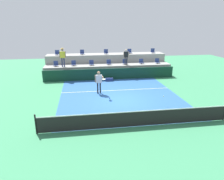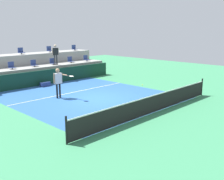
# 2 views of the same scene
# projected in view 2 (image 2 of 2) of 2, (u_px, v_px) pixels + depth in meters

# --- Properties ---
(ground_plane) EXTENTS (40.00, 40.00, 0.00)m
(ground_plane) POSITION_uv_depth(u_px,v_px,m) (98.00, 99.00, 16.13)
(ground_plane) COLOR #388456
(court_inner_paint) EXTENTS (9.00, 10.00, 0.01)m
(court_inner_paint) POSITION_uv_depth(u_px,v_px,m) (87.00, 96.00, 16.81)
(court_inner_paint) COLOR #285693
(court_inner_paint) RESTS_ON ground_plane
(court_service_line) EXTENTS (9.00, 0.06, 0.00)m
(court_service_line) POSITION_uv_depth(u_px,v_px,m) (73.00, 92.00, 17.76)
(court_service_line) COLOR white
(court_service_line) RESTS_ON ground_plane
(tennis_net) EXTENTS (10.48, 0.08, 1.07)m
(tennis_net) POSITION_uv_depth(u_px,v_px,m) (153.00, 103.00, 13.29)
(tennis_net) COLOR black
(tennis_net) RESTS_ON ground_plane
(sponsor_backboard) EXTENTS (13.00, 0.16, 1.10)m
(sponsor_backboard) POSITION_uv_depth(u_px,v_px,m) (43.00, 78.00, 20.10)
(sponsor_backboard) COLOR #0F3323
(sponsor_backboard) RESTS_ON ground_plane
(seating_tier_lower) EXTENTS (13.00, 1.80, 1.25)m
(seating_tier_lower) POSITION_uv_depth(u_px,v_px,m) (34.00, 75.00, 20.97)
(seating_tier_lower) COLOR gray
(seating_tier_lower) RESTS_ON ground_plane
(seating_tier_upper) EXTENTS (13.00, 1.80, 2.10)m
(seating_tier_upper) POSITION_uv_depth(u_px,v_px,m) (22.00, 67.00, 22.10)
(seating_tier_upper) COLOR gray
(seating_tier_upper) RESTS_ON ground_plane
(stadium_chair_lower_mid_left) EXTENTS (0.44, 0.40, 0.52)m
(stadium_chair_lower_mid_left) POSITION_uv_depth(u_px,v_px,m) (12.00, 66.00, 19.51)
(stadium_chair_lower_mid_left) COLOR #2D2D33
(stadium_chair_lower_mid_left) RESTS_ON seating_tier_lower
(stadium_chair_lower_center) EXTENTS (0.44, 0.40, 0.52)m
(stadium_chair_lower_center) POSITION_uv_depth(u_px,v_px,m) (34.00, 64.00, 20.76)
(stadium_chair_lower_center) COLOR #2D2D33
(stadium_chair_lower_center) RESTS_ON seating_tier_lower
(stadium_chair_lower_mid_right) EXTENTS (0.44, 0.40, 0.52)m
(stadium_chair_lower_mid_right) POSITION_uv_depth(u_px,v_px,m) (53.00, 62.00, 21.95)
(stadium_chair_lower_mid_right) COLOR #2D2D33
(stadium_chair_lower_mid_right) RESTS_ON seating_tier_lower
(stadium_chair_lower_right) EXTENTS (0.44, 0.40, 0.52)m
(stadium_chair_lower_right) POSITION_uv_depth(u_px,v_px,m) (70.00, 60.00, 23.19)
(stadium_chair_lower_right) COLOR #2D2D33
(stadium_chair_lower_right) RESTS_ON seating_tier_lower
(stadium_chair_lower_far_right) EXTENTS (0.44, 0.40, 0.52)m
(stadium_chair_lower_far_right) POSITION_uv_depth(u_px,v_px,m) (86.00, 59.00, 24.43)
(stadium_chair_lower_far_right) COLOR #2D2D33
(stadium_chair_lower_far_right) RESTS_ON seating_tier_lower
(stadium_chair_upper_center) EXTENTS (0.44, 0.40, 0.52)m
(stadium_chair_upper_center) POSITION_uv_depth(u_px,v_px,m) (21.00, 51.00, 21.76)
(stadium_chair_upper_center) COLOR #2D2D33
(stadium_chair_upper_center) RESTS_ON seating_tier_upper
(stadium_chair_upper_right) EXTENTS (0.44, 0.40, 0.52)m
(stadium_chair_upper_right) POSITION_uv_depth(u_px,v_px,m) (49.00, 50.00, 23.62)
(stadium_chair_upper_right) COLOR #2D2D33
(stadium_chair_upper_right) RESTS_ON seating_tier_upper
(stadium_chair_upper_far_right) EXTENTS (0.44, 0.40, 0.52)m
(stadium_chair_upper_far_right) POSITION_uv_depth(u_px,v_px,m) (74.00, 48.00, 25.52)
(stadium_chair_upper_far_right) COLOR #2D2D33
(stadium_chair_upper_far_right) RESTS_ON seating_tier_upper
(tennis_player) EXTENTS (0.73, 1.22, 1.81)m
(tennis_player) POSITION_uv_depth(u_px,v_px,m) (58.00, 80.00, 16.08)
(tennis_player) COLOR black
(tennis_player) RESTS_ON ground_plane
(spectator_in_grey) EXTENTS (0.57, 0.27, 1.62)m
(spectator_in_grey) POSITION_uv_depth(u_px,v_px,m) (55.00, 53.00, 21.54)
(spectator_in_grey) COLOR #2D2D33
(spectator_in_grey) RESTS_ON seating_tier_lower
(tennis_ball) EXTENTS (0.07, 0.07, 0.07)m
(tennis_ball) POSITION_uv_depth(u_px,v_px,m) (143.00, 85.00, 16.89)
(tennis_ball) COLOR #CCE033
(equipment_bag) EXTENTS (0.76, 0.28, 0.30)m
(equipment_bag) POSITION_uv_depth(u_px,v_px,m) (45.00, 84.00, 19.64)
(equipment_bag) COLOR navy
(equipment_bag) RESTS_ON ground_plane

